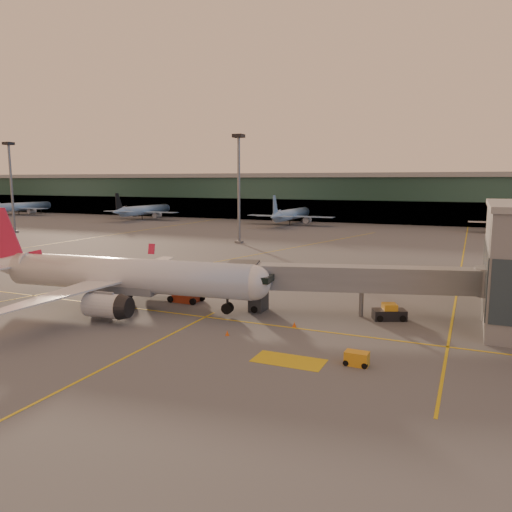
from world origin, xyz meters
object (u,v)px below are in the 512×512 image
at_px(gpu_cart, 357,359).
at_px(pushback_tug, 389,313).
at_px(catering_truck, 184,284).
at_px(main_airplane, 118,276).

height_order(gpu_cart, pushback_tug, pushback_tug).
distance_m(catering_truck, gpu_cart, 27.59).
bearing_deg(pushback_tug, gpu_cart, -114.81).
relative_size(catering_truck, gpu_cart, 2.59).
xyz_separation_m(catering_truck, gpu_cart, (24.28, -12.99, -1.72)).
bearing_deg(catering_truck, main_airplane, -136.16).
xyz_separation_m(catering_truck, pushback_tug, (24.60, 1.82, -1.55)).
bearing_deg(pushback_tug, main_airplane, 169.78).
height_order(catering_truck, gpu_cart, catering_truck).
distance_m(main_airplane, gpu_cart, 31.13).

